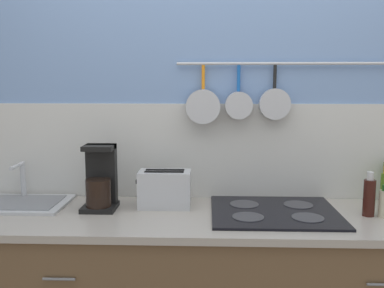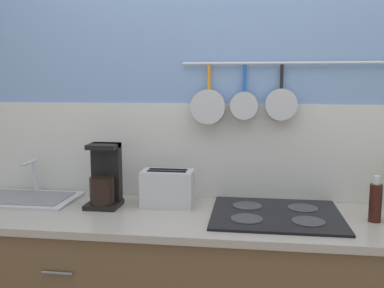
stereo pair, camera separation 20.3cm
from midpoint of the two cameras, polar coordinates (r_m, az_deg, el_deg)
name	(u,v)px [view 1 (the left image)]	position (r m, az deg, el deg)	size (l,w,h in m)	color
wall_back	(217,133)	(2.38, 0.93, 1.44)	(7.20, 0.15, 2.60)	#7293C6
countertop	(218,218)	(2.11, 0.68, -9.91)	(2.78, 0.64, 0.03)	#A59E93
sink_basin	(14,202)	(2.49, -24.87, -7.05)	(0.56, 0.35, 0.21)	#B7BABF
coffee_maker	(100,183)	(2.24, -14.71, -5.04)	(0.17, 0.17, 0.33)	black
toaster	(165,189)	(2.22, -6.29, -6.01)	(0.28, 0.15, 0.19)	#B7BABF
cooktop	(274,212)	(2.15, 8.26, -8.97)	(0.62, 0.53, 0.01)	black
bottle_olive_oil	(369,197)	(2.19, 20.14, -6.64)	(0.06, 0.06, 0.22)	#33140F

